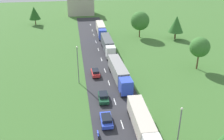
{
  "coord_description": "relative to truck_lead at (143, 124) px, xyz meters",
  "views": [
    {
      "loc": [
        -7.02,
        -16.14,
        25.84
      ],
      "look_at": [
        0.9,
        33.15,
        2.51
      ],
      "focal_mm": 40.03,
      "sensor_mm": 36.0,
      "label": 1
    }
  ],
  "objects": [
    {
      "name": "truck_lead",
      "position": [
        0.0,
        0.0,
        0.0
      ],
      "size": [
        2.82,
        12.77,
        3.57
      ],
      "color": "white",
      "rests_on": "road"
    },
    {
      "name": "lamppost_lead",
      "position": [
        3.84,
        -4.38,
        2.15
      ],
      "size": [
        0.36,
        0.36,
        7.51
      ],
      "color": "slate",
      "rests_on": "ground"
    },
    {
      "name": "lamppost_second",
      "position": [
        -9.1,
        18.95,
        2.68
      ],
      "size": [
        0.36,
        0.36,
        8.54
      ],
      "color": "slate",
      "rests_on": "ground"
    },
    {
      "name": "motorcycle_courier",
      "position": [
        -6.89,
        0.52,
        -1.53
      ],
      "size": [
        0.28,
        1.94,
        0.91
      ],
      "color": "black",
      "rests_on": "road"
    },
    {
      "name": "car_third",
      "position": [
        -4.72,
        10.87,
        -1.25
      ],
      "size": [
        2.05,
        4.19,
        1.47
      ],
      "color": "#19472D",
      "rests_on": "road"
    },
    {
      "name": "tree_elm",
      "position": [
        -24.2,
        71.57,
        2.6
      ],
      "size": [
        4.46,
        4.46,
        7.14
      ],
      "color": "#513823",
      "rests_on": "ground"
    },
    {
      "name": "tree_oak",
      "position": [
        19.92,
        21.92,
        3.57
      ],
      "size": [
        4.8,
        4.8,
        8.06
      ],
      "color": "#513823",
      "rests_on": "ground"
    },
    {
      "name": "lane_marking_centre",
      "position": [
        -2.61,
        7.12,
        -2.01
      ],
      "size": [
        0.16,
        122.72,
        0.01
      ],
      "color": "white",
      "rests_on": "road"
    },
    {
      "name": "car_fourth",
      "position": [
        -5.17,
        21.95,
        -1.22
      ],
      "size": [
        1.87,
        4.01,
        1.54
      ],
      "color": "red",
      "rests_on": "road"
    },
    {
      "name": "truck_fourth",
      "position": [
        -0.1,
        53.2,
        0.15
      ],
      "size": [
        2.74,
        13.1,
        3.79
      ],
      "color": "blue",
      "rests_on": "road"
    },
    {
      "name": "truck_third",
      "position": [
        -0.1,
        37.02,
        0.16
      ],
      "size": [
        2.55,
        13.6,
        3.8
      ],
      "color": "white",
      "rests_on": "road"
    },
    {
      "name": "tree_maple",
      "position": [
        23.77,
        45.46,
        2.93
      ],
      "size": [
        4.85,
        4.85,
        7.69
      ],
      "color": "#513823",
      "rests_on": "ground"
    },
    {
      "name": "truck_second",
      "position": [
        -0.21,
        18.44,
        0.08
      ],
      "size": [
        2.91,
        14.72,
        3.64
      ],
      "color": "blue",
      "rests_on": "road"
    },
    {
      "name": "road",
      "position": [
        -2.61,
        10.5,
        -2.05
      ],
      "size": [
        10.0,
        140.0,
        0.06
      ],
      "primitive_type": "cube",
      "color": "#2B2B30",
      "rests_on": "ground"
    },
    {
      "name": "tree_pine",
      "position": [
        12.58,
        49.31,
        3.5
      ],
      "size": [
        6.24,
        6.24,
        8.7
      ],
      "color": "#513823",
      "rests_on": "ground"
    },
    {
      "name": "distant_building",
      "position": [
        -5.44,
        88.18,
        2.53
      ],
      "size": [
        11.94,
        9.07,
        9.21
      ],
      "primitive_type": "cube",
      "color": "#B2A899",
      "rests_on": "ground"
    },
    {
      "name": "car_second",
      "position": [
        -5.18,
        3.55,
        -1.22
      ],
      "size": [
        1.94,
        4.16,
        1.52
      ],
      "color": "blue",
      "rests_on": "road"
    }
  ]
}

